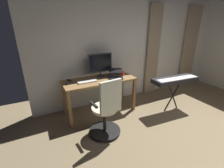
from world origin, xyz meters
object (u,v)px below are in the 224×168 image
object	(u,v)px
piano_keyboard	(175,80)
cell_phone_face_up	(116,73)
computer_monitor	(100,64)
computer_keyboard	(87,81)
mug_coffee	(123,73)
desk	(99,84)
laptop	(116,75)
office_chair	(107,111)
cell_phone_by_monitor	(69,80)
computer_mouse	(67,83)

from	to	relation	value
piano_keyboard	cell_phone_face_up	bearing A→B (deg)	-35.95
computer_monitor	computer_keyboard	xyz separation A→B (m)	(0.38, 0.23, -0.26)
mug_coffee	piano_keyboard	bearing A→B (deg)	142.85
mug_coffee	piano_keyboard	xyz separation A→B (m)	(-0.90, 0.68, -0.10)
desk	piano_keyboard	bearing A→B (deg)	155.57
computer_keyboard	piano_keyboard	world-z (taller)	computer_keyboard
computer_monitor	laptop	world-z (taller)	computer_monitor
computer_monitor	office_chair	bearing A→B (deg)	71.97
piano_keyboard	cell_phone_by_monitor	bearing A→B (deg)	-18.21
computer_keyboard	laptop	distance (m)	0.63
computer_monitor	piano_keyboard	bearing A→B (deg)	147.84
laptop	computer_mouse	distance (m)	1.01
laptop	cell_phone_by_monitor	distance (m)	0.96
laptop	computer_mouse	size ratio (longest dim) A/B	4.32
laptop	cell_phone_by_monitor	xyz separation A→B (m)	(0.92, -0.25, -0.05)
computer_monitor	laptop	distance (m)	0.41
laptop	mug_coffee	size ratio (longest dim) A/B	3.25
office_chair	piano_keyboard	size ratio (longest dim) A/B	1.01
computer_keyboard	mug_coffee	world-z (taller)	mug_coffee
computer_mouse	computer_monitor	bearing A→B (deg)	-167.39
computer_monitor	piano_keyboard	size ratio (longest dim) A/B	0.51
cell_phone_by_monitor	computer_keyboard	bearing A→B (deg)	138.90
desk	cell_phone_by_monitor	size ratio (longest dim) A/B	10.33
computer_keyboard	cell_phone_by_monitor	world-z (taller)	computer_keyboard
desk	computer_monitor	distance (m)	0.44
computer_monitor	mug_coffee	bearing A→B (deg)	159.40
computer_keyboard	cell_phone_by_monitor	distance (m)	0.39
computer_keyboard	mug_coffee	bearing A→B (deg)	-175.78
cell_phone_by_monitor	mug_coffee	world-z (taller)	mug_coffee
computer_monitor	cell_phone_by_monitor	world-z (taller)	computer_monitor
computer_keyboard	mug_coffee	distance (m)	0.84
desk	laptop	bearing A→B (deg)	171.09
computer_monitor	piano_keyboard	world-z (taller)	computer_monitor
desk	laptop	distance (m)	0.39
laptop	desk	bearing A→B (deg)	15.61
computer_mouse	piano_keyboard	world-z (taller)	computer_mouse
office_chair	mug_coffee	world-z (taller)	office_chair
piano_keyboard	computer_mouse	bearing A→B (deg)	-13.08
cell_phone_by_monitor	mug_coffee	bearing A→B (deg)	169.21
computer_mouse	cell_phone_by_monitor	distance (m)	0.20
computer_monitor	cell_phone_face_up	xyz separation A→B (m)	(-0.38, 0.02, -0.27)
piano_keyboard	office_chair	bearing A→B (deg)	8.65
cell_phone_face_up	cell_phone_by_monitor	size ratio (longest dim) A/B	1.00
desk	piano_keyboard	xyz separation A→B (m)	(-1.46, 0.66, 0.05)
cell_phone_face_up	piano_keyboard	bearing A→B (deg)	139.47
computer_monitor	computer_keyboard	world-z (taller)	computer_monitor
office_chair	laptop	world-z (taller)	office_chair
computer_monitor	computer_keyboard	size ratio (longest dim) A/B	1.38
computer_monitor	laptop	xyz separation A→B (m)	(-0.24, 0.24, -0.22)
laptop	mug_coffee	distance (m)	0.22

